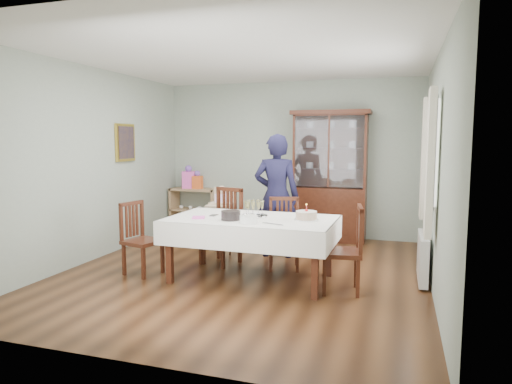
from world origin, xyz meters
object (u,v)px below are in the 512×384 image
at_px(gift_bag_pink, 189,178).
at_px(chair_end_right, 342,266).
at_px(dining_table, 252,248).
at_px(sideboard, 195,210).
at_px(champagne_tray, 254,211).
at_px(chair_far_right, 284,248).
at_px(high_chair, 222,226).
at_px(gift_bag_orange, 197,181).
at_px(china_cabinet, 330,174).
at_px(chair_far_left, 222,241).
at_px(chair_end_left, 142,253).
at_px(birthday_cake, 306,216).
at_px(woman, 276,196).

bearing_deg(gift_bag_pink, chair_end_right, -39.72).
bearing_deg(dining_table, sideboard, 127.53).
bearing_deg(champagne_tray, chair_far_right, 62.80).
distance_m(chair_far_right, high_chair, 1.27).
bearing_deg(gift_bag_orange, chair_end_right, -41.36).
distance_m(china_cabinet, chair_far_left, 2.40).
distance_m(chair_end_left, birthday_cake, 2.14).
bearing_deg(sideboard, woman, -34.75).
xyz_separation_m(dining_table, chair_far_right, (0.26, 0.60, -0.11)).
bearing_deg(chair_far_left, dining_table, -26.50).
distance_m(woman, gift_bag_pink, 2.42).
relative_size(chair_far_right, champagne_tray, 2.83).
xyz_separation_m(dining_table, champagne_tray, (0.00, 0.11, 0.44)).
bearing_deg(chair_far_right, high_chair, 137.73).
relative_size(dining_table, birthday_cake, 7.10).
bearing_deg(china_cabinet, chair_end_left, -126.24).
distance_m(chair_end_right, gift_bag_orange, 4.01).
bearing_deg(chair_end_left, birthday_cake, -69.58).
xyz_separation_m(china_cabinet, chair_far_right, (-0.31, -1.89, -0.85)).
relative_size(dining_table, champagne_tray, 6.17).
bearing_deg(chair_end_right, birthday_cake, -118.50).
bearing_deg(high_chair, woman, -3.19).
distance_m(chair_end_left, woman, 2.05).
bearing_deg(chair_far_right, chair_end_left, -168.76).
relative_size(chair_end_right, high_chair, 0.96).
height_order(dining_table, woman, woman).
bearing_deg(chair_far_left, gift_bag_orange, 139.35).
relative_size(china_cabinet, chair_far_right, 2.35).
distance_m(chair_far_left, gift_bag_orange, 2.37).
relative_size(chair_end_left, gift_bag_orange, 2.74).
bearing_deg(woman, birthday_cake, 111.83).
bearing_deg(champagne_tray, gift_bag_orange, 127.98).
height_order(sideboard, high_chair, high_chair).
height_order(chair_end_right, gift_bag_pink, gift_bag_pink).
bearing_deg(gift_bag_pink, dining_table, -50.73).
bearing_deg(champagne_tray, woman, 90.34).
bearing_deg(champagne_tray, chair_end_right, -11.65).
distance_m(dining_table, sideboard, 3.17).
height_order(dining_table, gift_bag_orange, gift_bag_orange).
bearing_deg(dining_table, high_chair, 125.76).
bearing_deg(chair_end_right, high_chair, -132.50).
distance_m(sideboard, chair_end_left, 2.76).
relative_size(woman, high_chair, 1.76).
distance_m(chair_far_left, chair_far_right, 0.88).
bearing_deg(chair_end_left, chair_far_left, -30.95).
distance_m(chair_end_left, gift_bag_pink, 2.85).
bearing_deg(chair_far_left, champagne_tray, -20.65).
xyz_separation_m(chair_far_right, woman, (-0.26, 0.58, 0.61)).
bearing_deg(chair_far_left, chair_end_right, -5.60).
relative_size(china_cabinet, high_chair, 2.16).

